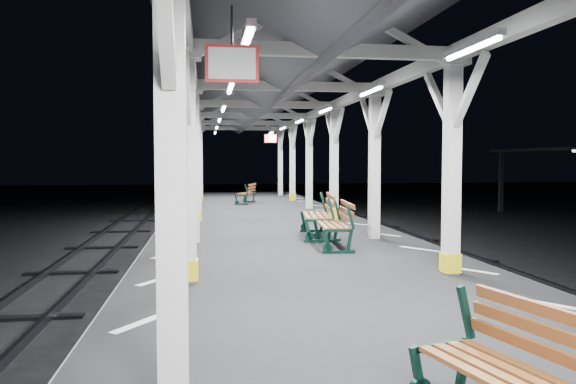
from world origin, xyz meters
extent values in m
cube|color=black|center=(0.00, 0.00, 0.50)|extent=(6.00, 50.00, 1.00)
cube|color=silver|center=(-2.45, 0.00, 1.00)|extent=(1.00, 48.00, 0.01)
cube|color=silver|center=(2.45, 0.00, 1.00)|extent=(1.00, 48.00, 0.01)
cube|color=silver|center=(-2.00, -2.00, 2.60)|extent=(0.22, 0.22, 3.20)
cube|color=silver|center=(-2.00, -1.45, 3.75)|extent=(0.10, 0.99, 0.99)
cube|color=silver|center=(-2.00, -2.55, 3.75)|extent=(0.10, 0.99, 0.99)
cube|color=silver|center=(-2.00, 2.00, 2.60)|extent=(0.22, 0.22, 3.20)
cube|color=silver|center=(-2.00, 2.00, 4.26)|extent=(0.40, 0.40, 0.12)
cube|color=yellow|center=(-2.00, 2.00, 1.18)|extent=(0.26, 0.26, 0.30)
cube|color=silver|center=(-2.00, 2.55, 3.75)|extent=(0.10, 0.99, 0.99)
cube|color=silver|center=(-2.00, 1.45, 3.75)|extent=(0.10, 0.99, 0.99)
cube|color=silver|center=(-2.00, 6.00, 2.60)|extent=(0.22, 0.22, 3.20)
cube|color=silver|center=(-2.00, 6.00, 4.26)|extent=(0.40, 0.40, 0.12)
cube|color=silver|center=(-2.00, 6.55, 3.75)|extent=(0.10, 0.99, 0.99)
cube|color=silver|center=(-2.00, 5.45, 3.75)|extent=(0.10, 0.99, 0.99)
cube|color=silver|center=(-2.00, 10.00, 2.60)|extent=(0.22, 0.22, 3.20)
cube|color=silver|center=(-2.00, 10.00, 4.26)|extent=(0.40, 0.40, 0.12)
cube|color=yellow|center=(-2.00, 10.00, 1.18)|extent=(0.26, 0.26, 0.30)
cube|color=silver|center=(-2.00, 10.55, 3.75)|extent=(0.10, 0.99, 0.99)
cube|color=silver|center=(-2.00, 9.45, 3.75)|extent=(0.10, 0.99, 0.99)
cube|color=silver|center=(-2.00, 14.00, 2.60)|extent=(0.22, 0.22, 3.20)
cube|color=silver|center=(-2.00, 14.00, 4.26)|extent=(0.40, 0.40, 0.12)
cube|color=silver|center=(-2.00, 14.55, 3.75)|extent=(0.10, 0.99, 0.99)
cube|color=silver|center=(-2.00, 13.45, 3.75)|extent=(0.10, 0.99, 0.99)
cube|color=silver|center=(-2.00, 18.00, 2.60)|extent=(0.22, 0.22, 3.20)
cube|color=silver|center=(-2.00, 18.00, 4.26)|extent=(0.40, 0.40, 0.12)
cube|color=yellow|center=(-2.00, 18.00, 1.18)|extent=(0.26, 0.26, 0.30)
cube|color=silver|center=(-2.00, 18.55, 3.75)|extent=(0.10, 0.99, 0.99)
cube|color=silver|center=(-2.00, 17.45, 3.75)|extent=(0.10, 0.99, 0.99)
cube|color=silver|center=(-2.00, 22.00, 2.60)|extent=(0.22, 0.22, 3.20)
cube|color=silver|center=(-2.00, 22.00, 4.26)|extent=(0.40, 0.40, 0.12)
cube|color=silver|center=(-2.00, 22.55, 3.75)|extent=(0.10, 0.99, 0.99)
cube|color=silver|center=(-2.00, 21.45, 3.75)|extent=(0.10, 0.99, 0.99)
cube|color=silver|center=(2.00, 2.00, 2.60)|extent=(0.22, 0.22, 3.20)
cube|color=silver|center=(2.00, 2.00, 4.26)|extent=(0.40, 0.40, 0.12)
cube|color=yellow|center=(2.00, 2.00, 1.18)|extent=(0.26, 0.26, 0.30)
cube|color=silver|center=(2.00, 2.55, 3.75)|extent=(0.10, 0.99, 0.99)
cube|color=silver|center=(2.00, 1.45, 3.75)|extent=(0.10, 0.99, 0.99)
cube|color=silver|center=(2.00, 6.00, 2.60)|extent=(0.22, 0.22, 3.20)
cube|color=silver|center=(2.00, 6.00, 4.26)|extent=(0.40, 0.40, 0.12)
cube|color=silver|center=(2.00, 6.55, 3.75)|extent=(0.10, 0.99, 0.99)
cube|color=silver|center=(2.00, 5.45, 3.75)|extent=(0.10, 0.99, 0.99)
cube|color=silver|center=(2.00, 10.00, 2.60)|extent=(0.22, 0.22, 3.20)
cube|color=silver|center=(2.00, 10.00, 4.26)|extent=(0.40, 0.40, 0.12)
cube|color=yellow|center=(2.00, 10.00, 1.18)|extent=(0.26, 0.26, 0.30)
cube|color=silver|center=(2.00, 10.55, 3.75)|extent=(0.10, 0.99, 0.99)
cube|color=silver|center=(2.00, 9.45, 3.75)|extent=(0.10, 0.99, 0.99)
cube|color=silver|center=(2.00, 14.00, 2.60)|extent=(0.22, 0.22, 3.20)
cube|color=silver|center=(2.00, 14.00, 4.26)|extent=(0.40, 0.40, 0.12)
cube|color=silver|center=(2.00, 14.55, 3.75)|extent=(0.10, 0.99, 0.99)
cube|color=silver|center=(2.00, 13.45, 3.75)|extent=(0.10, 0.99, 0.99)
cube|color=silver|center=(2.00, 18.00, 2.60)|extent=(0.22, 0.22, 3.20)
cube|color=silver|center=(2.00, 18.00, 4.26)|extent=(0.40, 0.40, 0.12)
cube|color=yellow|center=(2.00, 18.00, 1.18)|extent=(0.26, 0.26, 0.30)
cube|color=silver|center=(2.00, 18.55, 3.75)|extent=(0.10, 0.99, 0.99)
cube|color=silver|center=(2.00, 17.45, 3.75)|extent=(0.10, 0.99, 0.99)
cube|color=silver|center=(2.00, 22.00, 2.60)|extent=(0.22, 0.22, 3.20)
cube|color=silver|center=(2.00, 22.00, 4.26)|extent=(0.40, 0.40, 0.12)
cube|color=silver|center=(2.00, 22.55, 3.75)|extent=(0.10, 0.99, 0.99)
cube|color=silver|center=(2.00, 21.45, 3.75)|extent=(0.10, 0.99, 0.99)
cube|color=silver|center=(-2.00, 0.00, 4.38)|extent=(0.18, 48.00, 0.24)
cube|color=silver|center=(2.00, 0.00, 4.38)|extent=(0.18, 48.00, 0.24)
cube|color=silver|center=(0.00, 2.00, 4.38)|extent=(4.20, 0.14, 0.20)
cube|color=silver|center=(0.00, 6.00, 4.38)|extent=(4.20, 0.14, 0.20)
cube|color=silver|center=(0.00, 10.00, 4.38)|extent=(4.20, 0.14, 0.20)
cube|color=silver|center=(0.00, 14.00, 4.38)|extent=(4.20, 0.14, 0.20)
cube|color=silver|center=(0.00, 18.00, 4.38)|extent=(4.20, 0.14, 0.20)
cube|color=silver|center=(0.00, 22.00, 4.38)|extent=(4.20, 0.14, 0.20)
cube|color=silver|center=(-1.30, 0.00, 4.10)|extent=(0.10, 1.35, 0.08)
cube|color=white|center=(-1.30, 0.00, 4.05)|extent=(0.05, 1.25, 0.05)
cube|color=silver|center=(-1.30, 4.00, 4.10)|extent=(0.10, 1.35, 0.08)
cube|color=white|center=(-1.30, 4.00, 4.05)|extent=(0.05, 1.25, 0.05)
cube|color=silver|center=(-1.30, 8.00, 4.10)|extent=(0.10, 1.35, 0.08)
cube|color=white|center=(-1.30, 8.00, 4.05)|extent=(0.05, 1.25, 0.05)
cube|color=silver|center=(-1.30, 12.00, 4.10)|extent=(0.10, 1.35, 0.08)
cube|color=white|center=(-1.30, 12.00, 4.05)|extent=(0.05, 1.25, 0.05)
cube|color=silver|center=(-1.30, 16.00, 4.10)|extent=(0.10, 1.35, 0.08)
cube|color=white|center=(-1.30, 16.00, 4.05)|extent=(0.05, 1.25, 0.05)
cube|color=silver|center=(-1.30, 20.00, 4.10)|extent=(0.10, 1.35, 0.08)
cube|color=white|center=(-1.30, 20.00, 4.05)|extent=(0.05, 1.25, 0.05)
cube|color=silver|center=(1.30, 0.00, 4.10)|extent=(0.10, 1.35, 0.08)
cube|color=white|center=(1.30, 0.00, 4.05)|extent=(0.05, 1.25, 0.05)
cube|color=silver|center=(1.30, 4.00, 4.10)|extent=(0.10, 1.35, 0.08)
cube|color=white|center=(1.30, 4.00, 4.05)|extent=(0.05, 1.25, 0.05)
cube|color=silver|center=(1.30, 8.00, 4.10)|extent=(0.10, 1.35, 0.08)
cube|color=white|center=(1.30, 8.00, 4.05)|extent=(0.05, 1.25, 0.05)
cube|color=silver|center=(1.30, 12.00, 4.10)|extent=(0.10, 1.35, 0.08)
cube|color=white|center=(1.30, 12.00, 4.05)|extent=(0.05, 1.25, 0.05)
cube|color=silver|center=(1.30, 16.00, 4.10)|extent=(0.10, 1.35, 0.08)
cube|color=white|center=(1.30, 16.00, 4.05)|extent=(0.05, 1.25, 0.05)
cube|color=silver|center=(1.30, 20.00, 4.10)|extent=(0.10, 1.35, 0.08)
cube|color=white|center=(1.30, 20.00, 4.05)|extent=(0.05, 1.25, 0.05)
cylinder|color=black|center=(-1.50, -0.86, 4.02)|extent=(0.02, 0.02, 0.36)
cube|color=red|center=(-1.50, -0.86, 3.67)|extent=(0.50, 0.03, 0.35)
cube|color=white|center=(-1.50, -0.86, 3.67)|extent=(0.44, 0.04, 0.29)
cylinder|color=black|center=(0.87, 16.57, 4.02)|extent=(0.02, 0.02, 0.36)
cube|color=red|center=(0.87, 16.57, 3.67)|extent=(0.50, 0.03, 0.35)
cube|color=white|center=(0.87, 16.57, 3.67)|extent=(0.44, 0.05, 0.29)
cube|color=black|center=(14.00, 22.00, 1.65)|extent=(0.20, 0.20, 3.30)
sphere|color=silver|center=(14.00, 16.00, 3.22)|extent=(0.20, 0.20, 0.20)
sphere|color=silver|center=(14.00, 22.00, 3.22)|extent=(0.20, 0.20, 0.20)
cube|color=black|center=(-0.25, -2.39, 1.22)|extent=(0.15, 0.08, 0.44)
cube|color=black|center=(0.14, -2.30, 1.22)|extent=(0.14, 0.08, 0.44)
cube|color=black|center=(0.16, -2.29, 1.63)|extent=(0.16, 0.08, 0.41)
cube|color=brown|center=(0.07, -3.09, 1.43)|extent=(0.42, 1.42, 0.03)
cube|color=brown|center=(0.19, -3.07, 1.43)|extent=(0.42, 1.42, 0.03)
cube|color=brown|center=(0.31, -3.04, 1.43)|extent=(0.42, 1.42, 0.03)
cube|color=brown|center=(0.37, -3.02, 1.56)|extent=(0.39, 1.41, 0.09)
cube|color=brown|center=(0.39, -3.02, 1.68)|extent=(0.39, 1.41, 0.09)
cube|color=brown|center=(0.41, -3.01, 1.80)|extent=(0.39, 1.41, 0.09)
cube|color=black|center=(0.72, 4.09, 1.03)|extent=(0.62, 0.11, 0.06)
cube|color=black|center=(0.50, 4.11, 1.24)|extent=(0.16, 0.06, 0.48)
cube|color=black|center=(0.93, 4.08, 1.24)|extent=(0.15, 0.06, 0.48)
cube|color=black|center=(0.95, 4.07, 1.69)|extent=(0.17, 0.06, 0.45)
cube|color=black|center=(0.86, 5.73, 1.03)|extent=(0.62, 0.11, 0.06)
cube|color=black|center=(0.63, 5.75, 1.24)|extent=(0.16, 0.06, 0.48)
cube|color=black|center=(1.06, 5.72, 1.24)|extent=(0.15, 0.06, 0.48)
cube|color=black|center=(1.08, 5.71, 1.69)|extent=(0.17, 0.06, 0.45)
cube|color=brown|center=(0.59, 4.93, 1.46)|extent=(0.22, 1.57, 0.04)
cube|color=brown|center=(0.72, 4.92, 1.46)|extent=(0.22, 1.57, 0.04)
cube|color=brown|center=(0.85, 4.91, 1.46)|extent=(0.22, 1.57, 0.04)
cube|color=brown|center=(0.99, 4.90, 1.46)|extent=(0.22, 1.57, 0.04)
cube|color=brown|center=(1.06, 4.89, 1.61)|extent=(0.18, 1.56, 0.10)
cube|color=brown|center=(1.08, 4.89, 1.74)|extent=(0.18, 1.56, 0.10)
cube|color=brown|center=(1.10, 4.89, 1.87)|extent=(0.18, 1.56, 0.10)
cube|color=black|center=(0.66, 5.57, 1.03)|extent=(0.67, 0.15, 0.07)
cube|color=black|center=(0.42, 5.60, 1.26)|extent=(0.18, 0.08, 0.51)
cube|color=black|center=(0.88, 5.54, 1.26)|extent=(0.16, 0.07, 0.51)
cube|color=black|center=(0.90, 5.54, 1.74)|extent=(0.19, 0.08, 0.49)
cube|color=black|center=(0.87, 7.33, 1.03)|extent=(0.67, 0.15, 0.07)
cube|color=black|center=(0.63, 7.36, 1.26)|extent=(0.18, 0.08, 0.51)
cube|color=black|center=(1.09, 7.31, 1.26)|extent=(0.16, 0.07, 0.51)
cube|color=black|center=(1.11, 7.31, 1.74)|extent=(0.19, 0.08, 0.49)
cube|color=brown|center=(0.55, 6.48, 1.50)|extent=(0.30, 1.69, 0.04)
cube|color=brown|center=(0.69, 6.46, 1.50)|extent=(0.30, 1.69, 0.04)
cube|color=brown|center=(0.83, 6.44, 1.50)|extent=(0.30, 1.69, 0.04)
cube|color=brown|center=(0.98, 6.43, 1.50)|extent=(0.30, 1.69, 0.04)
cube|color=brown|center=(1.05, 6.42, 1.65)|extent=(0.26, 1.68, 0.11)
cube|color=brown|center=(1.07, 6.42, 1.80)|extent=(0.26, 1.68, 0.11)
cube|color=brown|center=(1.10, 6.41, 1.94)|extent=(0.26, 1.68, 0.11)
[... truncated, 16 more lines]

